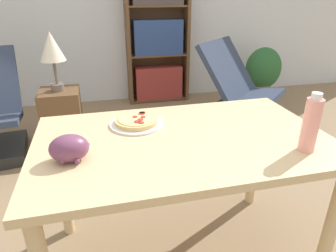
{
  "coord_description": "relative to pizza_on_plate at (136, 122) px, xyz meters",
  "views": [
    {
      "loc": [
        -0.35,
        -1.23,
        1.32
      ],
      "look_at": [
        -0.07,
        -0.08,
        0.78
      ],
      "focal_mm": 32.0,
      "sensor_mm": 36.0,
      "label": 1
    }
  ],
  "objects": [
    {
      "name": "dining_table",
      "position": [
        0.18,
        -0.18,
        -0.11
      ],
      "size": [
        1.3,
        0.79,
        0.72
      ],
      "color": "#D1B27F",
      "rests_on": "ground_plane"
    },
    {
      "name": "side_table",
      "position": [
        -0.5,
        1.33,
        -0.47
      ],
      "size": [
        0.34,
        0.34,
        0.52
      ],
      "color": "brown",
      "rests_on": "ground_plane"
    },
    {
      "name": "drink_bottle",
      "position": [
        0.64,
        -0.42,
        0.1
      ],
      "size": [
        0.07,
        0.07,
        0.25
      ],
      "color": "pink",
      "rests_on": "dining_table"
    },
    {
      "name": "ground_plane",
      "position": [
        0.18,
        -0.1,
        -0.74
      ],
      "size": [
        14.0,
        14.0,
        0.0
      ],
      "primitive_type": "plane",
      "color": "#897051"
    },
    {
      "name": "bookshelf",
      "position": [
        0.61,
        2.37,
        0.09
      ],
      "size": [
        0.76,
        0.25,
        1.75
      ],
      "color": "brown",
      "rests_on": "ground_plane"
    },
    {
      "name": "table_lamp",
      "position": [
        -0.5,
        1.33,
        0.14
      ],
      "size": [
        0.21,
        0.21,
        0.5
      ],
      "color": "#665B51",
      "rests_on": "side_table"
    },
    {
      "name": "pizza_on_plate",
      "position": [
        0.0,
        0.0,
        0.0
      ],
      "size": [
        0.26,
        0.26,
        0.04
      ],
      "color": "white",
      "rests_on": "dining_table"
    },
    {
      "name": "potted_plant_floor",
      "position": [
        1.91,
        2.04,
        -0.36
      ],
      "size": [
        0.46,
        0.39,
        0.68
      ],
      "color": "#70665B",
      "rests_on": "ground_plane"
    },
    {
      "name": "grape_bunch",
      "position": [
        -0.3,
        -0.27,
        0.04
      ],
      "size": [
        0.15,
        0.12,
        0.11
      ],
      "color": "#6B3856",
      "rests_on": "dining_table"
    },
    {
      "name": "lounge_chair_far",
      "position": [
        1.22,
        1.26,
        -0.45
      ],
      "size": [
        0.95,
        1.01,
        0.88
      ],
      "rotation": [
        0.0,
        0.0,
        0.73
      ],
      "color": "black",
      "rests_on": "ground_plane"
    }
  ]
}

